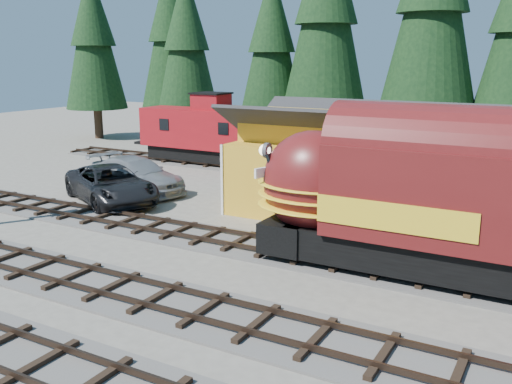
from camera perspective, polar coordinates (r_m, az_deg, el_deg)
The scene contains 7 objects.
ground at distance 18.53m, azimuth -0.10°, elevation -10.17°, with size 120.00×120.00×0.00m, color #6B665B.
track_spur at distance 38.29m, azimuth 0.04°, elevation 2.30°, with size 32.00×3.20×0.33m.
depot at distance 27.01m, azimuth 10.89°, elevation 3.66°, with size 12.80×7.00×5.30m.
locomotive at distance 19.54m, azimuth 21.67°, elevation -1.75°, with size 16.56×3.29×4.50m.
caboose at distance 40.23m, azimuth -5.45°, elevation 6.05°, with size 8.88×2.58×4.62m.
pickup_truck_a at distance 30.54m, azimuth -14.29°, elevation 0.74°, with size 3.14×6.82×1.89m, color black.
pickup_truck_b at distance 32.59m, azimuth -11.89°, elevation 1.66°, with size 2.68×6.59×1.91m, color #96999D.
Camera 1 is at (8.33, -14.81, 7.39)m, focal length 40.00 mm.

